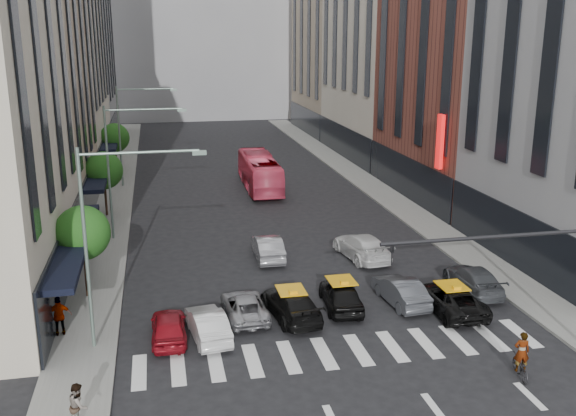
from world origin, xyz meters
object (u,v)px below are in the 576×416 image
streetlamp_far (130,123)px  car_white_front (208,324)px  motorcycle (520,366)px  pedestrian_near (79,405)px  streetlamp_mid (122,155)px  pedestrian_far (59,316)px  streetlamp_near (107,222)px  taxi_left (291,304)px  bus (260,172)px  car_red (169,326)px  taxi_center (341,295)px

streetlamp_far → car_white_front: 32.62m
motorcycle → pedestrian_near: pedestrian_near is taller
streetlamp_mid → pedestrian_far: streetlamp_mid is taller
streetlamp_near → taxi_left: (8.39, 1.45, -5.19)m
pedestrian_near → streetlamp_mid: bearing=-2.8°
streetlamp_near → streetlamp_mid: size_ratio=1.00×
car_white_front → bus: 29.49m
streetlamp_near → car_white_front: (4.14, 0.06, -5.21)m
car_white_front → taxi_left: bearing=-169.4°
car_white_front → pedestrian_near: bearing=43.8°
car_red → streetlamp_mid: bearing=-81.1°
car_white_front → motorcycle: (12.30, -6.13, -0.23)m
taxi_center → pedestrian_far: 13.70m
streetlamp_mid → car_red: 16.80m
motorcycle → pedestrian_near: (-17.37, -0.21, 0.55)m
car_white_front → taxi_center: 7.25m
car_red → car_white_front: (1.78, -0.15, 0.02)m
car_white_front → bus: bearing=-111.5°
streetlamp_near → pedestrian_near: 8.01m
car_white_front → bus: bus is taller
pedestrian_near → pedestrian_far: 7.91m
pedestrian_far → motorcycle: bearing=149.7°
streetlamp_mid → car_red: bearing=-81.5°
streetlamp_far → pedestrian_near: (-0.93, -38.27, -4.89)m
streetlamp_far → car_white_front: bearing=-82.6°
streetlamp_far → pedestrian_near: streetlamp_far is taller
streetlamp_near → streetlamp_far: 32.00m
car_red → taxi_left: (6.02, 1.24, 0.04)m
taxi_center → pedestrian_near: 14.62m
streetlamp_near → taxi_center: 12.43m
streetlamp_near → motorcycle: 18.34m
streetlamp_near → taxi_left: streetlamp_near is taller
streetlamp_near → streetlamp_far: size_ratio=1.00×
car_red → streetlamp_near: bearing=5.5°
streetlamp_far → taxi_left: streetlamp_far is taller
streetlamp_far → pedestrian_far: size_ratio=4.77×
streetlamp_mid → car_white_front: size_ratio=2.15×
streetlamp_near → streetlamp_mid: bearing=90.0°
car_white_front → streetlamp_near: bearing=-6.7°
streetlamp_mid → pedestrian_far: bearing=-100.0°
streetlamp_mid → car_white_front: bearing=-75.4°
streetlamp_near → pedestrian_near: bearing=-98.4°
car_red → motorcycle: (14.07, -6.27, -0.21)m
bus → pedestrian_far: 30.51m
streetlamp_far → bus: bearing=-16.5°
car_white_front → pedestrian_far: 6.85m
bus → pedestrian_near: (-12.19, -34.94, -0.55)m
streetlamp_mid → motorcycle: bearing=-53.3°
streetlamp_mid → car_red: streetlamp_mid is taller
streetlamp_mid → bus: bearing=48.4°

